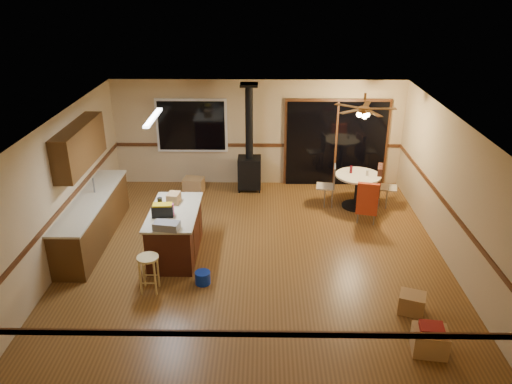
{
  "coord_description": "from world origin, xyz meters",
  "views": [
    {
      "loc": [
        0.13,
        -8.16,
        4.89
      ],
      "look_at": [
        0.0,
        0.3,
        1.15
      ],
      "focal_mm": 35.0,
      "sensor_mm": 36.0,
      "label": 1
    }
  ],
  "objects_px": {
    "bar_stool": "(149,274)",
    "box_corner_a": "(430,341)",
    "chair_right": "(380,181)",
    "box_under_window": "(194,185)",
    "chair_near": "(368,199)",
    "toolbox_black": "(163,211)",
    "chair_left": "(330,181)",
    "blue_bucket": "(203,278)",
    "dining_table": "(357,185)",
    "box_corner_b": "(412,303)",
    "toolbox_grey": "(167,226)",
    "wood_stove": "(249,162)",
    "kitchen_island": "(175,232)"
  },
  "relations": [
    {
      "from": "bar_stool",
      "to": "box_under_window",
      "type": "xyz_separation_m",
      "value": [
        0.2,
        4.05,
        -0.14
      ]
    },
    {
      "from": "toolbox_black",
      "to": "box_corner_a",
      "type": "relative_size",
      "value": 0.79
    },
    {
      "from": "wood_stove",
      "to": "blue_bucket",
      "type": "distance_m",
      "value": 4.14
    },
    {
      "from": "wood_stove",
      "to": "toolbox_black",
      "type": "height_order",
      "value": "wood_stove"
    },
    {
      "from": "chair_left",
      "to": "chair_right",
      "type": "distance_m",
      "value": 1.12
    },
    {
      "from": "dining_table",
      "to": "toolbox_black",
      "type": "bearing_deg",
      "value": -149.03
    },
    {
      "from": "toolbox_grey",
      "to": "bar_stool",
      "type": "distance_m",
      "value": 0.84
    },
    {
      "from": "box_corner_b",
      "to": "chair_left",
      "type": "bearing_deg",
      "value": 101.84
    },
    {
      "from": "bar_stool",
      "to": "box_corner_a",
      "type": "xyz_separation_m",
      "value": [
        4.21,
        -1.4,
        -0.15
      ]
    },
    {
      "from": "chair_left",
      "to": "box_under_window",
      "type": "relative_size",
      "value": 1.1
    },
    {
      "from": "kitchen_island",
      "to": "chair_near",
      "type": "bearing_deg",
      "value": 18.14
    },
    {
      "from": "chair_left",
      "to": "wood_stove",
      "type": "bearing_deg",
      "value": 155.47
    },
    {
      "from": "toolbox_grey",
      "to": "box_corner_b",
      "type": "height_order",
      "value": "toolbox_grey"
    },
    {
      "from": "toolbox_black",
      "to": "blue_bucket",
      "type": "relative_size",
      "value": 1.41
    },
    {
      "from": "toolbox_grey",
      "to": "blue_bucket",
      "type": "distance_m",
      "value": 1.08
    },
    {
      "from": "bar_stool",
      "to": "chair_left",
      "type": "distance_m",
      "value": 4.82
    },
    {
      "from": "kitchen_island",
      "to": "box_under_window",
      "type": "distance_m",
      "value": 2.86
    },
    {
      "from": "blue_bucket",
      "to": "box_corner_b",
      "type": "distance_m",
      "value": 3.44
    },
    {
      "from": "box_under_window",
      "to": "blue_bucket",
      "type": "bearing_deg",
      "value": -80.41
    },
    {
      "from": "box_corner_a",
      "to": "box_corner_b",
      "type": "relative_size",
      "value": 1.21
    },
    {
      "from": "chair_left",
      "to": "blue_bucket",
      "type": "bearing_deg",
      "value": -128.47
    },
    {
      "from": "chair_left",
      "to": "chair_right",
      "type": "relative_size",
      "value": 0.74
    },
    {
      "from": "kitchen_island",
      "to": "toolbox_grey",
      "type": "bearing_deg",
      "value": -89.74
    },
    {
      "from": "chair_near",
      "to": "chair_right",
      "type": "relative_size",
      "value": 1.0
    },
    {
      "from": "chair_right",
      "to": "box_under_window",
      "type": "xyz_separation_m",
      "value": [
        -4.3,
        0.63,
        -0.41
      ]
    },
    {
      "from": "toolbox_black",
      "to": "chair_near",
      "type": "distance_m",
      "value": 4.23
    },
    {
      "from": "blue_bucket",
      "to": "box_corner_a",
      "type": "height_order",
      "value": "box_corner_a"
    },
    {
      "from": "chair_left",
      "to": "bar_stool",
      "type": "bearing_deg",
      "value": -134.78
    },
    {
      "from": "dining_table",
      "to": "box_under_window",
      "type": "bearing_deg",
      "value": 169.17
    },
    {
      "from": "wood_stove",
      "to": "chair_right",
      "type": "bearing_deg",
      "value": -15.73
    },
    {
      "from": "chair_left",
      "to": "toolbox_black",
      "type": "bearing_deg",
      "value": -143.69
    },
    {
      "from": "kitchen_island",
      "to": "box_corner_a",
      "type": "bearing_deg",
      "value": -33.34
    },
    {
      "from": "toolbox_grey",
      "to": "chair_right",
      "type": "height_order",
      "value": "toolbox_grey"
    },
    {
      "from": "bar_stool",
      "to": "chair_near",
      "type": "bearing_deg",
      "value": 31.24
    },
    {
      "from": "toolbox_black",
      "to": "kitchen_island",
      "type": "bearing_deg",
      "value": 54.64
    },
    {
      "from": "wood_stove",
      "to": "chair_left",
      "type": "bearing_deg",
      "value": -24.53
    },
    {
      "from": "chair_near",
      "to": "kitchen_island",
      "type": "bearing_deg",
      "value": -161.86
    },
    {
      "from": "chair_near",
      "to": "box_corner_b",
      "type": "xyz_separation_m",
      "value": [
        0.17,
        -2.95,
        -0.44
      ]
    },
    {
      "from": "box_under_window",
      "to": "toolbox_black",
      "type": "bearing_deg",
      "value": -92.13
    },
    {
      "from": "toolbox_black",
      "to": "bar_stool",
      "type": "distance_m",
      "value": 1.2
    },
    {
      "from": "toolbox_grey",
      "to": "bar_stool",
      "type": "height_order",
      "value": "toolbox_grey"
    },
    {
      "from": "dining_table",
      "to": "wood_stove",
      "type": "bearing_deg",
      "value": 159.17
    },
    {
      "from": "blue_bucket",
      "to": "dining_table",
      "type": "relative_size",
      "value": 0.26
    },
    {
      "from": "blue_bucket",
      "to": "box_corner_b",
      "type": "xyz_separation_m",
      "value": [
        3.36,
        -0.73,
        0.05
      ]
    },
    {
      "from": "bar_stool",
      "to": "chair_right",
      "type": "bearing_deg",
      "value": 37.21
    },
    {
      "from": "dining_table",
      "to": "chair_near",
      "type": "bearing_deg",
      "value": -86.35
    },
    {
      "from": "toolbox_grey",
      "to": "wood_stove",
      "type": "bearing_deg",
      "value": 71.02
    },
    {
      "from": "dining_table",
      "to": "box_corner_b",
      "type": "height_order",
      "value": "dining_table"
    },
    {
      "from": "box_corner_b",
      "to": "blue_bucket",
      "type": "bearing_deg",
      "value": 167.79
    },
    {
      "from": "blue_bucket",
      "to": "box_corner_a",
      "type": "xyz_separation_m",
      "value": [
        3.36,
        -1.63,
        0.07
      ]
    }
  ]
}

